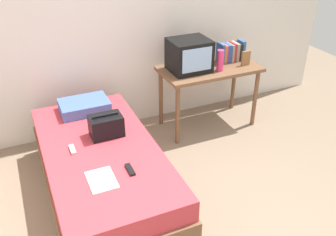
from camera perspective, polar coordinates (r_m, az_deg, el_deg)
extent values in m
plane|color=#84705B|center=(3.44, 8.00, -15.10)|extent=(8.00, 8.00, 0.00)
cube|color=silver|center=(4.39, -4.65, 15.10)|extent=(5.20, 0.10, 2.60)
cube|color=brown|center=(3.60, -9.78, -9.31)|extent=(1.00, 2.00, 0.34)
cube|color=#C63842|center=(3.44, -10.16, -5.85)|extent=(0.97, 1.94, 0.20)
cube|color=brown|center=(4.42, 6.37, 7.45)|extent=(1.16, 0.60, 0.04)
cylinder|color=brown|center=(4.17, 1.46, 0.39)|extent=(0.05, 0.05, 0.72)
cylinder|color=brown|center=(4.66, 13.14, 2.92)|extent=(0.05, 0.05, 0.72)
cylinder|color=brown|center=(4.56, -1.10, 3.12)|extent=(0.05, 0.05, 0.72)
cylinder|color=brown|center=(5.01, 9.98, 5.23)|extent=(0.05, 0.05, 0.72)
cube|color=black|center=(4.25, 3.24, 9.55)|extent=(0.44, 0.38, 0.36)
cube|color=#8CB2E0|center=(4.08, 4.47, 8.80)|extent=(0.35, 0.01, 0.26)
cylinder|color=#E53372|center=(4.29, 7.97, 8.69)|extent=(0.08, 0.08, 0.24)
cube|color=#2D5699|center=(4.52, 8.00, 9.78)|extent=(0.03, 0.16, 0.24)
cube|color=#CC7233|center=(4.54, 8.39, 9.73)|extent=(0.04, 0.14, 0.22)
cube|color=#7A3D89|center=(4.56, 8.72, 9.75)|extent=(0.02, 0.14, 0.22)
cube|color=#2D5699|center=(4.58, 9.08, 9.81)|extent=(0.04, 0.14, 0.22)
cube|color=gray|center=(4.60, 9.45, 9.83)|extent=(0.03, 0.16, 0.21)
cube|color=#B72D33|center=(4.61, 9.77, 9.94)|extent=(0.03, 0.15, 0.22)
cube|color=gray|center=(4.63, 10.16, 9.97)|extent=(0.04, 0.16, 0.22)
cube|color=black|center=(4.65, 10.60, 9.97)|extent=(0.04, 0.16, 0.21)
cube|color=#2D5699|center=(4.67, 11.07, 10.17)|extent=(0.04, 0.14, 0.24)
cube|color=olive|center=(4.51, 11.77, 8.92)|extent=(0.11, 0.02, 0.17)
cube|color=#4766AD|center=(3.97, -12.64, 1.81)|extent=(0.49, 0.35, 0.11)
cube|color=black|center=(3.49, -9.41, -1.18)|extent=(0.30, 0.20, 0.20)
cylinder|color=black|center=(3.44, -9.57, 0.46)|extent=(0.24, 0.02, 0.02)
cube|color=white|center=(3.01, -10.09, -9.27)|extent=(0.21, 0.29, 0.01)
cube|color=black|center=(3.07, -5.81, -7.83)|extent=(0.04, 0.16, 0.02)
cube|color=#B7B7BC|center=(3.39, -14.36, -4.68)|extent=(0.04, 0.14, 0.02)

